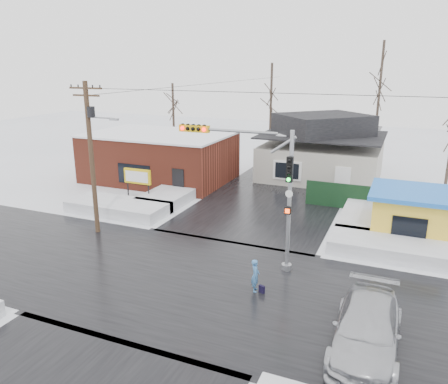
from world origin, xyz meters
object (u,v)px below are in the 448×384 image
at_px(kiosk, 410,214).
at_px(pedestrian, 255,276).
at_px(traffic_signal, 258,179).
at_px(car, 367,329).
at_px(marquee_sign, 137,177).
at_px(utility_pole, 92,150).

height_order(kiosk, pedestrian, kiosk).
distance_m(traffic_signal, kiosk, 10.43).
distance_m(traffic_signal, pedestrian, 4.65).
bearing_deg(traffic_signal, kiosk, 44.84).
bearing_deg(car, traffic_signal, 138.99).
height_order(marquee_sign, kiosk, kiosk).
xyz_separation_m(traffic_signal, car, (5.84, -5.02, -3.72)).
bearing_deg(pedestrian, marquee_sign, 35.99).
height_order(utility_pole, kiosk, utility_pole).
bearing_deg(marquee_sign, pedestrian, -36.69).
height_order(traffic_signal, pedestrian, traffic_signal).
height_order(pedestrian, car, car).
bearing_deg(car, kiosk, 83.87).
bearing_deg(utility_pole, marquee_sign, 100.13).
relative_size(kiosk, pedestrian, 3.01).
bearing_deg(traffic_signal, pedestrian, -72.65).
bearing_deg(marquee_sign, utility_pole, -79.87).
bearing_deg(kiosk, utility_pole, -159.56).
relative_size(utility_pole, pedestrian, 5.90).
xyz_separation_m(utility_pole, marquee_sign, (-1.07, 5.99, -3.19)).
relative_size(traffic_signal, marquee_sign, 2.75).
distance_m(utility_pole, kiosk, 18.95).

